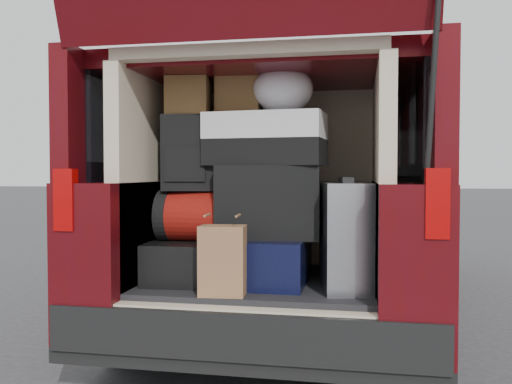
% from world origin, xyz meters
% --- Properties ---
extents(minivan, '(1.90, 5.35, 2.77)m').
position_xyz_m(minivan, '(0.00, 1.86, 0.91)').
color(minivan, black).
rests_on(minivan, ground).
extents(load_floor, '(1.24, 1.05, 0.55)m').
position_xyz_m(load_floor, '(0.00, 0.28, 0.28)').
color(load_floor, black).
rests_on(load_floor, ground).
extents(black_hardshell, '(0.44, 0.58, 0.22)m').
position_xyz_m(black_hardshell, '(-0.40, 0.18, 0.66)').
color(black_hardshell, black).
rests_on(black_hardshell, load_floor).
extents(navy_hardshell, '(0.47, 0.57, 0.25)m').
position_xyz_m(navy_hardshell, '(0.03, 0.18, 0.67)').
color(navy_hardshell, black).
rests_on(navy_hardshell, load_floor).
extents(silver_roller, '(0.29, 0.40, 0.55)m').
position_xyz_m(silver_roller, '(0.47, 0.05, 0.82)').
color(silver_roller, silver).
rests_on(silver_roller, load_floor).
extents(kraft_bag, '(0.23, 0.16, 0.34)m').
position_xyz_m(kraft_bag, '(-0.12, -0.17, 0.72)').
color(kraft_bag, '#8F6140').
rests_on(kraft_bag, load_floor).
extents(red_duffel, '(0.43, 0.28, 0.28)m').
position_xyz_m(red_duffel, '(-0.35, 0.16, 0.91)').
color(red_duffel, maroon).
rests_on(red_duffel, black_hardshell).
extents(black_soft_case, '(0.57, 0.37, 0.39)m').
position_xyz_m(black_soft_case, '(0.05, 0.17, 0.99)').
color(black_soft_case, black).
rests_on(black_soft_case, navy_hardshell).
extents(backpack, '(0.32, 0.22, 0.42)m').
position_xyz_m(backpack, '(-0.39, 0.16, 1.26)').
color(backpack, black).
rests_on(backpack, red_duffel).
extents(twotone_duffel, '(0.66, 0.38, 0.28)m').
position_xyz_m(twotone_duffel, '(0.03, 0.19, 1.33)').
color(twotone_duffel, silver).
rests_on(twotone_duffel, black_soft_case).
extents(grocery_sack_lower, '(0.25, 0.21, 0.21)m').
position_xyz_m(grocery_sack_lower, '(-0.40, 0.18, 1.57)').
color(grocery_sack_lower, brown).
rests_on(grocery_sack_lower, backpack).
extents(grocery_sack_upper, '(0.25, 0.21, 0.24)m').
position_xyz_m(grocery_sack_upper, '(-0.13, 0.27, 1.60)').
color(grocery_sack_upper, brown).
rests_on(grocery_sack_upper, twotone_duffel).
extents(plastic_bag_center, '(0.38, 0.36, 0.26)m').
position_xyz_m(plastic_bag_center, '(0.12, 0.21, 1.61)').
color(plastic_bag_center, silver).
rests_on(plastic_bag_center, twotone_duffel).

